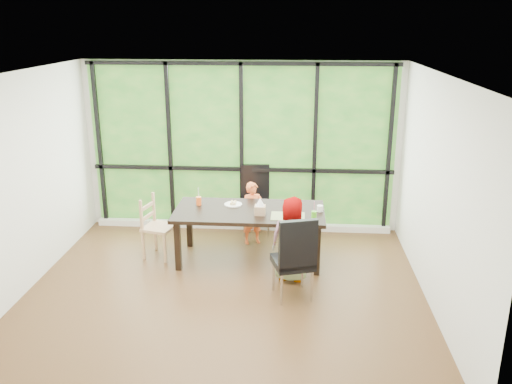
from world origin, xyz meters
TOP-DOWN VIEW (x-y plane):
  - ground at (0.00, 0.00)m, footprint 5.00×5.00m
  - back_wall at (0.00, 2.25)m, footprint 5.00×0.00m
  - foliage_backdrop at (0.00, 2.23)m, footprint 4.80×0.02m
  - window_mullions at (0.00, 2.19)m, footprint 4.80×0.06m
  - window_sill at (0.00, 2.15)m, footprint 4.80×0.12m
  - dining_table at (0.23, 0.98)m, footprint 2.15×1.15m
  - chair_window_leather at (0.24, 2.01)m, footprint 0.52×0.52m
  - chair_interior_leather at (0.85, -0.05)m, footprint 0.58×0.58m
  - chair_end_beech at (-1.07, 0.99)m, footprint 0.49×0.50m
  - child_toddler at (0.23, 1.59)m, footprint 0.41×0.35m
  - child_older at (0.84, 0.41)m, footprint 0.61×0.46m
  - placemat at (0.77, 0.77)m, footprint 0.45×0.33m
  - plate_far at (-0.02, 1.18)m, footprint 0.25×0.25m
  - plate_near at (0.83, 0.76)m, footprint 0.23×0.23m
  - orange_cup at (-0.51, 1.15)m, footprint 0.08×0.08m
  - green_cup at (1.11, 0.69)m, footprint 0.07×0.07m
  - white_mug at (1.21, 1.00)m, footprint 0.08×0.08m
  - tissue_box at (0.39, 0.82)m, footprint 0.15×0.15m
  - crepe_rolls_far at (-0.02, 1.18)m, footprint 0.10×0.12m
  - crepe_rolls_near at (0.83, 0.76)m, footprint 0.05×0.12m
  - straw_white at (-0.51, 1.15)m, footprint 0.01×0.04m
  - straw_pink at (1.11, 0.69)m, footprint 0.01×0.04m
  - tissue at (0.39, 0.82)m, footprint 0.12×0.12m

SIDE VIEW (x-z plane):
  - ground at x=0.00m, z-range 0.00..0.00m
  - window_sill at x=0.00m, z-range 0.00..0.10m
  - dining_table at x=0.23m, z-range 0.00..0.75m
  - chair_end_beech at x=-1.07m, z-range 0.00..0.90m
  - child_toddler at x=0.23m, z-range 0.00..0.97m
  - chair_window_leather at x=0.24m, z-range 0.00..1.08m
  - chair_interior_leather at x=0.85m, z-range 0.00..1.08m
  - child_older at x=0.84m, z-range 0.00..1.14m
  - placemat at x=0.77m, z-range 0.75..0.76m
  - plate_near at x=0.83m, z-range 0.75..0.76m
  - plate_far at x=-0.02m, z-range 0.75..0.77m
  - crepe_rolls_near at x=0.83m, z-range 0.76..0.80m
  - crepe_rolls_far at x=-0.02m, z-range 0.77..0.80m
  - white_mug at x=1.21m, z-range 0.75..0.84m
  - green_cup at x=1.11m, z-range 0.75..0.86m
  - orange_cup at x=-0.51m, z-range 0.75..0.87m
  - tissue_box at x=0.39m, z-range 0.75..0.88m
  - straw_pink at x=1.11m, z-range 0.80..1.00m
  - straw_white at x=-0.51m, z-range 0.81..1.01m
  - tissue at x=0.39m, z-range 0.88..0.99m
  - back_wall at x=0.00m, z-range -1.15..3.85m
  - foliage_backdrop at x=0.00m, z-range 0.03..2.67m
  - window_mullions at x=0.00m, z-range 0.03..2.67m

